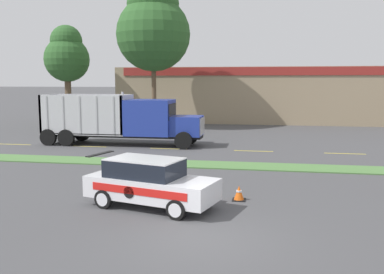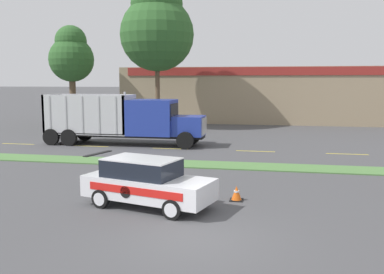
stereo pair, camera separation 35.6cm
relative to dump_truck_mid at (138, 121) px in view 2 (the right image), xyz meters
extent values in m
plane|color=#474749|center=(6.97, -16.32, -1.64)|extent=(600.00, 600.00, 0.00)
cube|color=#517F42|center=(6.97, -6.09, -1.61)|extent=(120.00, 1.88, 0.06)
cube|color=yellow|center=(-8.26, -1.15, -1.63)|extent=(2.40, 0.14, 0.01)
cube|color=yellow|center=(-2.86, -1.15, -1.63)|extent=(2.40, 0.14, 0.01)
cube|color=yellow|center=(2.54, -1.15, -1.63)|extent=(2.40, 0.14, 0.01)
cube|color=yellow|center=(7.94, -1.15, -1.63)|extent=(2.40, 0.14, 0.01)
cube|color=yellow|center=(13.34, -1.15, -1.63)|extent=(2.40, 0.14, 0.01)
cube|color=black|center=(-0.90, 0.00, -0.99)|extent=(10.83, 1.37, 0.18)
cube|color=#23389E|center=(3.52, 0.00, -0.26)|extent=(1.99, 2.04, 1.29)
cube|color=#B7B7BC|center=(4.54, 0.00, -0.26)|extent=(0.06, 1.74, 1.09)
cube|color=#23389E|center=(1.02, 0.00, 0.27)|extent=(3.01, 2.49, 2.34)
cube|color=black|center=(2.54, 0.00, 0.67)|extent=(0.04, 2.11, 1.05)
cylinder|color=silver|center=(-0.59, -0.81, 1.12)|extent=(0.14, 0.14, 1.71)
cube|color=silver|center=(-3.40, 0.00, -0.84)|extent=(5.82, 2.49, 0.12)
cube|color=silver|center=(-0.57, 0.00, 0.45)|extent=(0.16, 2.49, 2.59)
cube|color=silver|center=(-6.24, 0.00, 0.45)|extent=(0.16, 2.49, 2.59)
cube|color=silver|center=(-3.40, -1.16, 0.45)|extent=(5.82, 0.16, 2.59)
cube|color=silver|center=(-3.40, 1.17, 0.45)|extent=(5.82, 0.16, 2.59)
cube|color=#B2B2B7|center=(-5.73, -1.26, 0.45)|extent=(0.10, 0.04, 2.46)
cube|color=#B2B2B7|center=(-4.57, -1.26, 0.45)|extent=(0.10, 0.04, 2.46)
cube|color=#B2B2B7|center=(-3.40, -1.26, 0.45)|extent=(0.10, 0.04, 2.46)
cube|color=#B2B2B7|center=(-2.24, -1.26, 0.45)|extent=(0.10, 0.04, 2.46)
cube|color=#B2B2B7|center=(-1.07, -1.26, 0.45)|extent=(0.10, 0.04, 2.46)
cylinder|color=black|center=(3.52, -1.22, -1.08)|extent=(1.11, 0.30, 1.11)
cylinder|color=black|center=(3.52, 1.23, -1.08)|extent=(1.11, 0.30, 1.11)
cylinder|color=black|center=(-5.72, -1.22, -1.08)|extent=(1.11, 0.30, 1.11)
cylinder|color=black|center=(-5.72, 1.23, -1.08)|extent=(1.11, 0.30, 1.11)
cylinder|color=black|center=(-4.43, -1.22, -1.08)|extent=(1.11, 0.30, 1.11)
cylinder|color=black|center=(-4.43, 1.23, -1.08)|extent=(1.11, 0.30, 1.11)
cube|color=white|center=(4.89, -13.71, -0.95)|extent=(4.79, 2.90, 0.73)
cube|color=black|center=(4.63, -13.63, -0.30)|extent=(2.79, 2.15, 0.58)
cube|color=white|center=(4.63, -13.63, 0.02)|extent=(2.79, 2.15, 0.04)
cube|color=black|center=(2.83, -13.13, 0.06)|extent=(0.57, 1.41, 0.03)
cube|color=red|center=(4.65, -14.57, -0.88)|extent=(3.46, 0.97, 0.25)
cylinder|color=black|center=(4.33, -14.48, -0.95)|extent=(0.39, 0.11, 0.40)
cylinder|color=black|center=(6.00, -14.89, -1.31)|extent=(0.67, 0.36, 0.64)
cylinder|color=silver|center=(5.97, -14.99, -1.31)|extent=(0.44, 0.13, 0.45)
cylinder|color=black|center=(6.45, -13.27, -1.31)|extent=(0.67, 0.36, 0.64)
cylinder|color=silver|center=(6.48, -13.16, -1.31)|extent=(0.44, 0.13, 0.45)
cylinder|color=black|center=(3.32, -14.15, -1.31)|extent=(0.67, 0.36, 0.64)
cylinder|color=silver|center=(3.30, -14.25, -1.31)|extent=(0.44, 0.13, 0.45)
cylinder|color=black|center=(3.77, -12.52, -1.31)|extent=(0.67, 0.36, 0.64)
cylinder|color=silver|center=(3.80, -12.42, -1.31)|extent=(0.44, 0.13, 0.45)
cube|color=black|center=(7.78, -12.34, -1.62)|extent=(0.48, 0.48, 0.03)
cone|color=#EA5B14|center=(7.78, -12.34, -1.35)|extent=(0.37, 0.37, 0.51)
cylinder|color=white|center=(7.78, -12.34, -1.30)|extent=(0.20, 0.20, 0.06)
cube|color=#9E896B|center=(12.66, 21.05, 1.22)|extent=(39.13, 12.00, 5.71)
cube|color=maroon|center=(12.66, 15.00, 3.62)|extent=(37.18, 0.10, 0.80)
cylinder|color=brown|center=(-1.43, 10.13, 1.68)|extent=(0.42, 0.42, 6.63)
sphere|color=#2D5B28|center=(-1.43, 10.13, 6.81)|extent=(6.59, 6.59, 6.59)
sphere|color=#2D5B28|center=(-1.43, 10.13, 9.45)|extent=(4.62, 4.62, 4.62)
cylinder|color=brown|center=(-10.88, 12.46, 0.97)|extent=(0.62, 0.62, 5.22)
sphere|color=#2D5B28|center=(-10.88, 12.46, 4.80)|extent=(4.43, 4.43, 4.43)
sphere|color=#2D5B28|center=(-10.88, 12.46, 6.57)|extent=(3.10, 3.10, 3.10)
camera|label=1|loc=(8.73, -27.49, 2.65)|focal=40.00mm
camera|label=2|loc=(9.08, -27.43, 2.65)|focal=40.00mm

